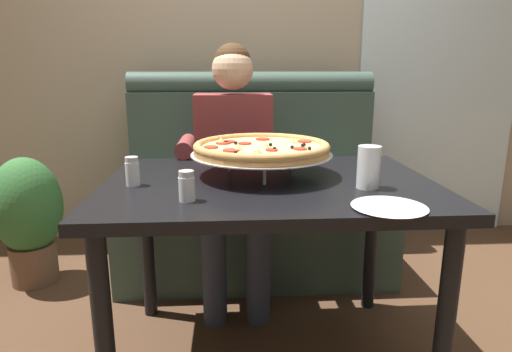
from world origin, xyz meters
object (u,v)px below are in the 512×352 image
at_px(diner_main, 234,157).
at_px(pizza, 261,149).
at_px(booth_bench, 254,199).
at_px(plate_near_left, 389,205).
at_px(shaker_oregano, 187,188).
at_px(drinking_glass, 369,169).
at_px(shaker_parmesan, 132,173).
at_px(potted_plant, 28,215).
at_px(dining_table, 269,204).

distance_m(diner_main, pizza, 0.58).
xyz_separation_m(booth_bench, diner_main, (-0.12, -0.27, 0.31)).
distance_m(booth_bench, plate_near_left, 1.35).
distance_m(shaker_oregano, drinking_glass, 0.62).
height_order(shaker_parmesan, plate_near_left, shaker_parmesan).
bearing_deg(potted_plant, dining_table, -31.00).
bearing_deg(drinking_glass, booth_bench, 107.75).
xyz_separation_m(booth_bench, drinking_glass, (0.33, -1.03, 0.42)).
height_order(pizza, plate_near_left, pizza).
distance_m(booth_bench, drinking_glass, 1.16).
height_order(shaker_parmesan, drinking_glass, drinking_glass).
xyz_separation_m(shaker_oregano, drinking_glass, (0.61, 0.11, 0.03)).
bearing_deg(shaker_oregano, pizza, 51.67).
bearing_deg(shaker_oregano, shaker_parmesan, 135.99).
bearing_deg(shaker_oregano, plate_near_left, -10.67).
bearing_deg(shaker_oregano, dining_table, 41.01).
relative_size(pizza, plate_near_left, 2.42).
bearing_deg(shaker_oregano, booth_bench, 76.35).
distance_m(shaker_parmesan, shaker_oregano, 0.29).
distance_m(diner_main, shaker_oregano, 0.89).
relative_size(pizza, shaker_parmesan, 5.27).
distance_m(plate_near_left, drinking_glass, 0.23).
distance_m(shaker_oregano, plate_near_left, 0.61).
relative_size(booth_bench, pizza, 2.75).
xyz_separation_m(dining_table, pizza, (-0.02, 0.08, 0.20)).
distance_m(pizza, shaker_oregano, 0.42).
relative_size(dining_table, plate_near_left, 5.39).
height_order(dining_table, plate_near_left, plate_near_left).
bearing_deg(dining_table, plate_near_left, -47.73).
bearing_deg(potted_plant, pizza, -28.52).
xyz_separation_m(pizza, plate_near_left, (0.34, -0.44, -0.09)).
bearing_deg(dining_table, drinking_glass, -21.22).
distance_m(shaker_parmesan, plate_near_left, 0.87).
height_order(shaker_oregano, drinking_glass, drinking_glass).
bearing_deg(pizza, booth_bench, 88.48).
distance_m(dining_table, shaker_parmesan, 0.50).
distance_m(drinking_glass, potted_plant, 1.83).
bearing_deg(diner_main, potted_plant, 174.83).
height_order(plate_near_left, drinking_glass, drinking_glass).
relative_size(booth_bench, shaker_parmesan, 14.51).
distance_m(pizza, drinking_glass, 0.41).
relative_size(dining_table, shaker_oregano, 12.50).
height_order(dining_table, shaker_oregano, shaker_oregano).
bearing_deg(plate_near_left, potted_plant, 144.81).
height_order(plate_near_left, potted_plant, plate_near_left).
bearing_deg(drinking_glass, diner_main, 120.48).
relative_size(dining_table, potted_plant, 1.72).
distance_m(shaker_oregano, potted_plant, 1.42).
bearing_deg(shaker_oregano, potted_plant, 134.08).
xyz_separation_m(dining_table, drinking_glass, (0.33, -0.13, 0.16)).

